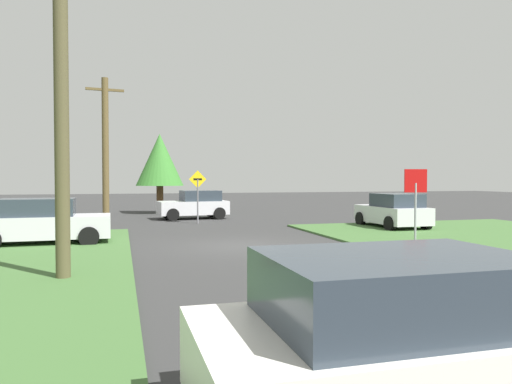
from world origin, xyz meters
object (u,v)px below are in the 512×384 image
(utility_pole_mid, at_px, (105,150))
(oak_tree_left, at_px, (160,160))
(car_on_crossroad, at_px, (393,211))
(car_approaching_junction, at_px, (195,205))
(stop_sign, at_px, (416,193))
(car_behind_on_main_road, at_px, (419,341))
(direction_sign, at_px, (198,191))
(parked_car_near_building, at_px, (42,222))
(utility_pole_near, at_px, (61,91))

(utility_pole_mid, relative_size, oak_tree_left, 1.37)
(car_on_crossroad, distance_m, car_approaching_junction, 11.22)
(stop_sign, height_order, car_behind_on_main_road, stop_sign)
(utility_pole_mid, bearing_deg, direction_sign, -1.25)
(car_behind_on_main_road, distance_m, utility_pole_mid, 21.28)
(car_approaching_junction, xyz_separation_m, parked_car_near_building, (-6.69, -9.54, 0.00))
(car_behind_on_main_road, relative_size, direction_sign, 1.59)
(car_on_crossroad, height_order, parked_car_near_building, same)
(parked_car_near_building, distance_m, utility_pole_mid, 7.52)
(car_behind_on_main_road, distance_m, oak_tree_left, 28.71)
(stop_sign, xyz_separation_m, car_approaching_junction, (-5.04, 14.03, -1.03))
(car_approaching_junction, relative_size, oak_tree_left, 0.77)
(parked_car_near_building, relative_size, utility_pole_mid, 0.62)
(utility_pole_mid, xyz_separation_m, oak_tree_left, (3.19, 7.77, -0.18))
(car_approaching_junction, bearing_deg, utility_pole_near, 66.18)
(stop_sign, xyz_separation_m, utility_pole_near, (-10.37, -1.91, 2.43))
(stop_sign, relative_size, oak_tree_left, 0.50)
(car_on_crossroad, xyz_separation_m, car_approaching_junction, (-8.05, 7.82, -0.00))
(car_behind_on_main_road, xyz_separation_m, direction_sign, (1.12, 20.71, 0.89))
(car_approaching_junction, xyz_separation_m, utility_pole_near, (-5.33, -15.95, 3.46))
(car_on_crossroad, bearing_deg, car_behind_on_main_road, 149.16)
(car_approaching_junction, height_order, parked_car_near_building, same)
(car_on_crossroad, distance_m, oak_tree_left, 16.18)
(stop_sign, bearing_deg, car_approaching_junction, -60.12)
(parked_car_near_building, bearing_deg, utility_pole_near, -79.22)
(direction_sign, height_order, oak_tree_left, oak_tree_left)
(car_on_crossroad, height_order, utility_pole_mid, utility_pole_mid)
(oak_tree_left, bearing_deg, parked_car_near_building, -109.46)
(car_behind_on_main_road, bearing_deg, car_approaching_junction, 86.34)
(stop_sign, xyz_separation_m, car_on_crossroad, (3.00, 6.22, -1.03))
(stop_sign, distance_m, car_behind_on_main_road, 11.65)
(car_on_crossroad, height_order, oak_tree_left, oak_tree_left)
(parked_car_near_building, bearing_deg, car_behind_on_main_road, -70.75)
(car_behind_on_main_road, xyz_separation_m, utility_pole_near, (-3.92, 7.74, 3.46))
(direction_sign, bearing_deg, utility_pole_near, -111.24)
(utility_pole_near, distance_m, utility_pole_mid, 13.10)
(parked_car_near_building, relative_size, utility_pole_near, 0.53)
(utility_pole_near, xyz_separation_m, direction_sign, (5.04, 12.97, -2.57))
(car_approaching_junction, bearing_deg, parked_car_near_building, 49.61)
(parked_car_near_building, relative_size, oak_tree_left, 0.84)
(parked_car_near_building, height_order, utility_pole_mid, utility_pole_mid)
(stop_sign, xyz_separation_m, utility_pole_mid, (-9.82, 11.16, 1.87))
(oak_tree_left, bearing_deg, utility_pole_mid, -112.34)
(car_approaching_junction, height_order, car_behind_on_main_road, same)
(car_approaching_junction, bearing_deg, stop_sign, 104.41)
(parked_car_near_building, height_order, oak_tree_left, oak_tree_left)
(car_behind_on_main_road, bearing_deg, direction_sign, 86.63)
(car_behind_on_main_road, bearing_deg, stop_sign, 55.98)
(car_on_crossroad, xyz_separation_m, utility_pole_mid, (-12.83, 4.95, 2.90))
(car_approaching_junction, xyz_separation_m, direction_sign, (-0.28, -2.97, 0.89))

